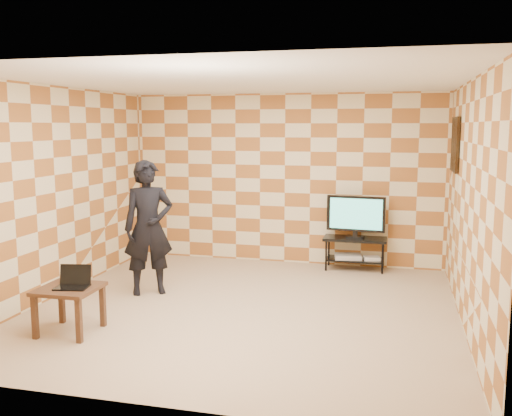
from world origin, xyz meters
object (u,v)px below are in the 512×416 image
(side_table, at_px, (69,295))
(person, at_px, (148,228))
(tv, at_px, (356,215))
(tv_stand, at_px, (355,246))

(side_table, distance_m, person, 1.64)
(side_table, relative_size, person, 0.35)
(tv, relative_size, side_table, 1.44)
(side_table, bearing_deg, tv_stand, 51.51)
(person, bearing_deg, side_table, -129.45)
(side_table, height_order, person, person)
(tv, bearing_deg, person, -143.08)
(tv, height_order, person, person)
(tv_stand, bearing_deg, side_table, -128.49)
(tv_stand, bearing_deg, tv, -84.68)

